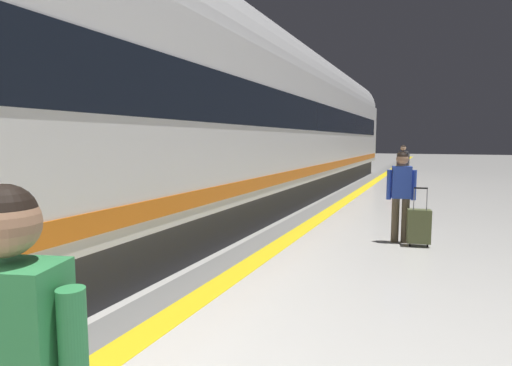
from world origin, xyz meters
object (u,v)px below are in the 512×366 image
(high_speed_train, at_px, (194,107))
(passenger_near, at_px, (401,191))
(suitcase_mid, at_px, (393,177))
(suitcase_near, at_px, (419,226))
(passenger_mid, at_px, (403,162))

(high_speed_train, distance_m, passenger_near, 4.35)
(passenger_near, distance_m, suitcase_mid, 9.54)
(high_speed_train, distance_m, suitcase_near, 4.87)
(passenger_mid, bearing_deg, suitcase_mid, -149.31)
(passenger_near, relative_size, suitcase_mid, 2.50)
(passenger_mid, relative_size, suitcase_mid, 2.54)
(passenger_near, bearing_deg, suitcase_near, -26.40)
(suitcase_near, xyz_separation_m, suitcase_mid, (-1.29, 9.63, -0.00))
(passenger_near, height_order, suitcase_near, passenger_near)
(suitcase_mid, bearing_deg, high_speed_train, -107.19)
(passenger_mid, bearing_deg, high_speed_train, -108.51)
(high_speed_train, xyz_separation_m, passenger_near, (4.04, 0.43, -1.56))
(suitcase_near, xyz_separation_m, passenger_mid, (-0.98, 9.81, 0.63))
(suitcase_mid, bearing_deg, passenger_near, -84.13)
(passenger_near, height_order, passenger_mid, passenger_mid)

